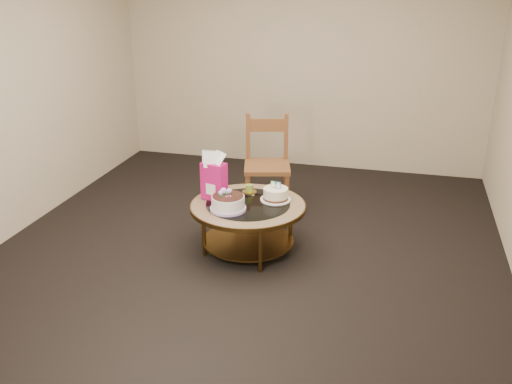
% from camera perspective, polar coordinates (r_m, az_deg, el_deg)
% --- Properties ---
extents(ground, '(5.00, 5.00, 0.00)m').
position_cam_1_polar(ground, '(5.19, -0.79, -5.82)').
color(ground, black).
rests_on(ground, ground).
extents(room_walls, '(4.52, 5.02, 2.61)m').
position_cam_1_polar(room_walls, '(4.68, -0.88, 11.17)').
color(room_walls, '#B8AC8B').
rests_on(room_walls, ground).
extents(coffee_table, '(1.02, 1.02, 0.46)m').
position_cam_1_polar(coffee_table, '(5.02, -0.81, -2.00)').
color(coffee_table, brown).
rests_on(coffee_table, ground).
extents(decorated_cake, '(0.31, 0.31, 0.18)m').
position_cam_1_polar(decorated_cake, '(4.85, -2.83, -1.14)').
color(decorated_cake, '#C59FE1').
rests_on(decorated_cake, coffee_table).
extents(cream_cake, '(0.27, 0.27, 0.17)m').
position_cam_1_polar(cream_cake, '(5.05, 1.98, -0.23)').
color(cream_cake, white).
rests_on(cream_cake, coffee_table).
extents(gift_bag, '(0.24, 0.20, 0.43)m').
position_cam_1_polar(gift_bag, '(5.03, -4.22, 1.60)').
color(gift_bag, '#D31361').
rests_on(gift_bag, coffee_table).
extents(pillar_candle, '(0.13, 0.13, 0.10)m').
position_cam_1_polar(pillar_candle, '(5.20, -0.66, 0.17)').
color(pillar_candle, '#F2C863').
rests_on(pillar_candle, coffee_table).
extents(dining_chair, '(0.56, 0.56, 0.99)m').
position_cam_1_polar(dining_chair, '(5.84, 1.11, 2.80)').
color(dining_chair, brown).
rests_on(dining_chair, ground).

